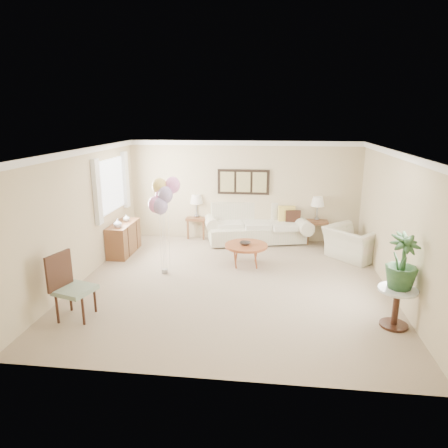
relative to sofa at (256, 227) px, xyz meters
name	(u,v)px	position (x,y,z in m)	size (l,w,h in m)	color
ground_plane	(232,283)	(-0.36, -2.84, -0.39)	(6.00, 6.00, 0.00)	gray
room_shell	(227,202)	(-0.47, -2.75, 1.23)	(6.04, 6.04, 2.60)	#C3B38A
wall_art_triptych	(243,182)	(-0.36, 0.12, 1.16)	(1.35, 0.06, 0.65)	black
sofa	(256,227)	(0.00, 0.00, 0.00)	(2.94, 1.58, 1.00)	beige
end_table_left	(197,220)	(-1.61, 0.14, 0.09)	(0.53, 0.48, 0.58)	brown
end_table_right	(316,223)	(1.55, 0.07, 0.12)	(0.56, 0.51, 0.61)	brown
lamp_left	(196,200)	(-1.61, 0.14, 0.65)	(0.35, 0.35, 0.61)	gray
lamp_right	(318,202)	(1.55, 0.07, 0.68)	(0.35, 0.35, 0.61)	gray
coffee_table	(246,246)	(-0.15, -1.80, 0.05)	(0.94, 0.94, 0.48)	brown
decor_bowl	(245,243)	(-0.18, -1.81, 0.11)	(0.24, 0.24, 0.06)	#2C2420
armchair	(353,243)	(2.28, -1.08, -0.03)	(1.13, 0.99, 0.74)	beige
side_table	(397,298)	(2.34, -4.20, 0.09)	(0.59, 0.59, 0.64)	silver
potted_plant	(402,262)	(2.36, -4.17, 0.68)	(0.48, 0.48, 0.87)	#224A28
accent_chair	(70,285)	(-2.84, -4.51, 0.18)	(0.67, 0.67, 1.11)	gray
credenza	(124,238)	(-3.12, -1.34, -0.02)	(0.46, 1.20, 0.74)	brown
vase_white	(118,223)	(-3.10, -1.70, 0.45)	(0.19, 0.19, 0.20)	silver
vase_sage	(126,218)	(-3.10, -1.14, 0.43)	(0.16, 0.16, 0.17)	#B8BCB6
balloon_cluster	(163,196)	(-1.80, -2.49, 1.27)	(0.61, 0.56, 2.03)	gray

